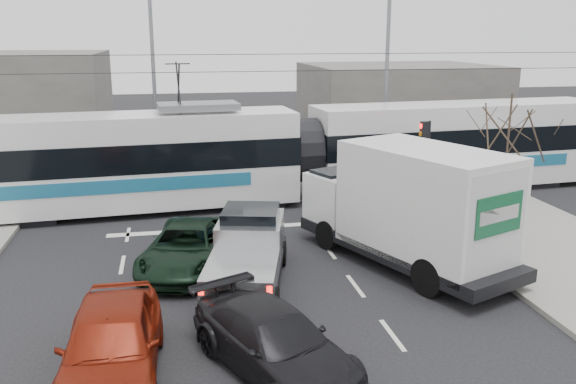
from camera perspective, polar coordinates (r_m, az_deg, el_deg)
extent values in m
plane|color=black|center=(17.41, 0.91, -9.21)|extent=(120.00, 120.00, 0.00)
cube|color=#33302D|center=(26.73, -3.51, -0.64)|extent=(60.00, 1.60, 0.03)
cube|color=slate|center=(42.68, 10.18, 8.30)|extent=(12.00, 10.00, 5.00)
cylinder|color=#47382B|center=(21.82, 19.42, -0.86)|extent=(0.14, 0.14, 2.75)
cylinder|color=#47382B|center=(21.33, 19.99, 5.63)|extent=(0.07, 0.07, 2.25)
cylinder|color=black|center=(24.73, 12.88, 2.38)|extent=(0.12, 0.12, 3.60)
cube|color=black|center=(24.41, 12.62, 5.35)|extent=(0.28, 0.28, 0.95)
cylinder|color=#FF0C07|center=(24.31, 12.34, 6.04)|extent=(0.06, 0.20, 0.20)
cylinder|color=orange|center=(24.36, 12.30, 5.35)|extent=(0.06, 0.20, 0.20)
cylinder|color=#05330C|center=(24.40, 12.26, 4.65)|extent=(0.06, 0.20, 0.20)
cube|color=white|center=(24.49, 13.05, 3.45)|extent=(0.02, 0.30, 0.40)
cylinder|color=slate|center=(31.59, 9.17, 9.84)|extent=(0.20, 0.20, 9.00)
cylinder|color=slate|center=(31.69, -12.41, 9.70)|extent=(0.20, 0.20, 9.00)
cylinder|color=black|center=(25.84, -3.70, 11.19)|extent=(60.00, 0.03, 0.03)
cylinder|color=black|center=(25.81, -3.73, 12.74)|extent=(60.00, 0.03, 0.03)
cube|color=white|center=(25.44, -14.84, 0.64)|extent=(13.94, 3.92, 1.67)
cube|color=black|center=(25.17, -15.03, 3.49)|extent=(14.01, 3.96, 1.14)
cube|color=white|center=(25.00, -15.19, 5.79)|extent=(13.93, 3.81, 1.06)
cube|color=#195E80|center=(23.96, -14.83, 0.53)|extent=(9.60, 0.75, 0.53)
cube|color=white|center=(29.53, 15.53, 2.49)|extent=(13.94, 3.92, 1.67)
cube|color=black|center=(29.30, 15.70, 4.96)|extent=(14.01, 3.96, 1.14)
cube|color=white|center=(29.16, 15.84, 6.94)|extent=(13.93, 3.81, 1.06)
cube|color=#195E80|center=(28.26, 17.07, 2.48)|extent=(9.60, 0.75, 0.53)
cylinder|color=black|center=(26.31, 1.51, 3.95)|extent=(1.28, 2.84, 2.77)
cube|color=slate|center=(25.09, -8.41, 7.95)|extent=(3.33, 1.97, 0.27)
cube|color=black|center=(25.93, -22.98, -1.87)|extent=(2.32, 2.61, 0.38)
cube|color=black|center=(26.21, -3.22, -0.54)|extent=(2.32, 2.61, 0.38)
cube|color=black|center=(27.46, 5.97, 0.11)|extent=(2.32, 2.61, 0.38)
cube|color=black|center=(31.78, 21.23, 1.18)|extent=(2.32, 2.61, 0.38)
cube|color=black|center=(17.52, -3.82, -7.24)|extent=(3.16, 5.81, 0.24)
cube|color=#AAACAF|center=(18.21, -3.50, -4.14)|extent=(2.36, 2.69, 1.09)
cube|color=black|center=(18.13, -3.50, -2.33)|extent=(1.96, 1.99, 0.52)
cube|color=#AAACAF|center=(19.53, -3.07, -3.50)|extent=(1.99, 1.39, 0.52)
cube|color=#AAACAF|center=(16.26, -4.33, -7.58)|extent=(2.40, 2.85, 0.62)
cube|color=silver|center=(15.06, -4.99, -10.54)|extent=(1.74, 0.58, 0.17)
cube|color=#FF0C07|center=(15.15, -8.14, -9.03)|extent=(0.15, 0.11, 0.27)
cube|color=#FF0C07|center=(14.93, -1.74, -9.24)|extent=(0.15, 0.11, 0.27)
cylinder|color=black|center=(19.31, -5.81, -5.62)|extent=(0.44, 0.80, 0.76)
cylinder|color=black|center=(19.13, -0.60, -5.73)|extent=(0.44, 0.80, 0.76)
cylinder|color=black|center=(16.10, -7.68, -9.94)|extent=(0.44, 0.80, 0.76)
cylinder|color=black|center=(15.88, -1.36, -10.16)|extent=(0.44, 0.80, 0.76)
cube|color=black|center=(19.47, 10.82, -4.96)|extent=(5.34, 8.02, 0.38)
cube|color=white|center=(21.24, 5.50, -0.50)|extent=(2.99, 2.64, 1.74)
cube|color=black|center=(21.20, 5.29, 1.29)|extent=(2.44, 1.95, 0.65)
cube|color=silver|center=(18.49, 12.70, -0.91)|extent=(4.40, 5.77, 3.20)
cube|color=silver|center=(16.91, 18.96, -2.82)|extent=(2.14, 0.94, 2.82)
cube|color=#124F2D|center=(16.81, 19.18, -2.03)|extent=(1.69, 0.73, 1.09)
cube|color=black|center=(17.34, 19.15, -8.42)|extent=(2.27, 1.16, 0.20)
cylinder|color=black|center=(20.51, 3.75, -4.02)|extent=(0.68, 1.03, 0.98)
cylinder|color=black|center=(21.92, 8.52, -2.92)|extent=(0.68, 1.03, 0.98)
cylinder|color=black|center=(17.34, 13.03, -7.77)|extent=(0.72, 1.13, 1.09)
cylinder|color=black|center=(18.98, 17.83, -6.11)|extent=(0.72, 1.13, 1.09)
cube|color=black|center=(22.77, 11.08, -2.35)|extent=(2.23, 4.67, 0.22)
cube|color=black|center=(23.28, 10.19, -0.33)|extent=(1.86, 2.08, 1.03)
cube|color=black|center=(23.22, 10.14, 1.01)|extent=(1.58, 1.52, 0.49)
cube|color=black|center=(24.25, 8.96, -0.18)|extent=(1.67, 1.01, 0.49)
cube|color=black|center=(21.85, 12.39, -2.16)|extent=(1.88, 2.22, 0.58)
cube|color=silver|center=(20.98, 13.98, -3.66)|extent=(1.54, 0.36, 0.16)
cube|color=#590505|center=(20.58, 12.17, -2.94)|extent=(0.13, 0.09, 0.25)
cube|color=#590505|center=(21.34, 15.57, -2.52)|extent=(0.13, 0.09, 0.25)
cylinder|color=black|center=(23.68, 7.75, -1.89)|extent=(0.34, 0.75, 0.72)
cylinder|color=black|center=(24.37, 10.99, -1.55)|extent=(0.34, 0.75, 0.72)
cylinder|color=black|center=(21.26, 11.16, -3.97)|extent=(0.34, 0.75, 0.72)
cylinder|color=black|center=(22.03, 14.63, -3.51)|extent=(0.34, 0.75, 0.72)
imported|color=black|center=(19.00, -9.44, -5.10)|extent=(3.48, 5.37, 1.38)
imported|color=maroon|center=(13.44, -16.21, -13.45)|extent=(2.09, 4.98, 1.68)
imported|color=black|center=(13.30, -1.27, -13.86)|extent=(3.74, 5.15, 1.38)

